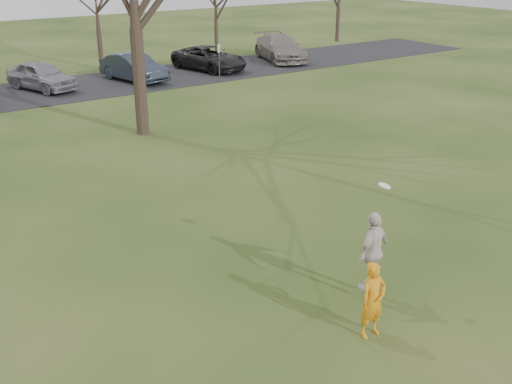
% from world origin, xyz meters
% --- Properties ---
extents(ground, '(120.00, 120.00, 0.00)m').
position_xyz_m(ground, '(0.00, 0.00, 0.00)').
color(ground, '#1E380F').
rests_on(ground, ground).
extents(parking_strip, '(62.00, 6.50, 0.04)m').
position_xyz_m(parking_strip, '(0.00, 25.00, 0.02)').
color(parking_strip, black).
rests_on(parking_strip, ground).
extents(player_defender, '(0.59, 0.40, 1.59)m').
position_xyz_m(player_defender, '(-0.34, -0.47, 0.79)').
color(player_defender, orange).
rests_on(player_defender, ground).
extents(car_4, '(3.08, 4.70, 1.49)m').
position_xyz_m(car_4, '(1.09, 25.43, 0.78)').
color(car_4, gray).
rests_on(car_4, parking_strip).
extents(car_5, '(2.55, 4.82, 1.51)m').
position_xyz_m(car_5, '(6.07, 24.79, 0.79)').
color(car_5, '#28303D').
rests_on(car_5, parking_strip).
extents(car_6, '(3.35, 5.47, 1.42)m').
position_xyz_m(car_6, '(11.24, 25.19, 0.75)').
color(car_6, black).
rests_on(car_6, parking_strip).
extents(car_7, '(3.80, 5.97, 1.61)m').
position_xyz_m(car_7, '(16.83, 25.40, 0.85)').
color(car_7, gray).
rests_on(car_7, parking_strip).
extents(catching_play, '(1.14, 0.71, 2.38)m').
position_xyz_m(catching_play, '(0.66, 0.56, 1.12)').
color(catching_play, beige).
rests_on(catching_play, ground).
extents(sign_white, '(0.35, 0.35, 2.08)m').
position_xyz_m(sign_white, '(10.00, 22.00, 1.45)').
color(sign_white, '#47474C').
rests_on(sign_white, ground).
extents(small_tree_row, '(55.00, 5.90, 8.50)m').
position_xyz_m(small_tree_row, '(4.38, 30.06, 3.89)').
color(small_tree_row, '#352821').
rests_on(small_tree_row, ground).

